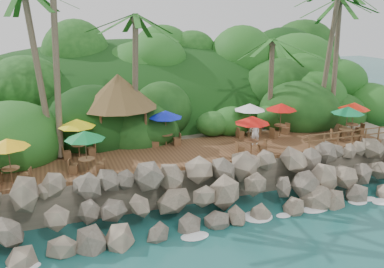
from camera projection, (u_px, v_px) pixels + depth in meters
name	position (u px, v px, depth m)	size (l,w,h in m)	color
ground	(232.00, 229.00, 20.76)	(140.00, 140.00, 0.00)	#19514F
land_base	(152.00, 129.00, 34.89)	(32.00, 25.20, 2.10)	gray
jungle_hill	(134.00, 120.00, 41.95)	(44.80, 28.00, 15.40)	#143811
seawall	(217.00, 193.00, 22.24)	(29.00, 4.00, 2.30)	gray
terrace	(192.00, 152.00, 25.55)	(26.00, 5.00, 0.20)	brown
jungle_foliage	(156.00, 144.00, 34.29)	(44.00, 16.00, 12.00)	#143811
foam_line	(229.00, 226.00, 21.02)	(25.20, 0.80, 0.06)	white
palapa	(118.00, 91.00, 26.13)	(4.98, 4.98, 4.60)	brown
dining_clusters	(195.00, 122.00, 24.73)	(25.77, 5.37, 2.35)	brown
railing	(359.00, 135.00, 26.76)	(8.30, 0.10, 1.00)	brown
waiter	(255.00, 132.00, 26.45)	(0.62, 0.41, 1.69)	white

